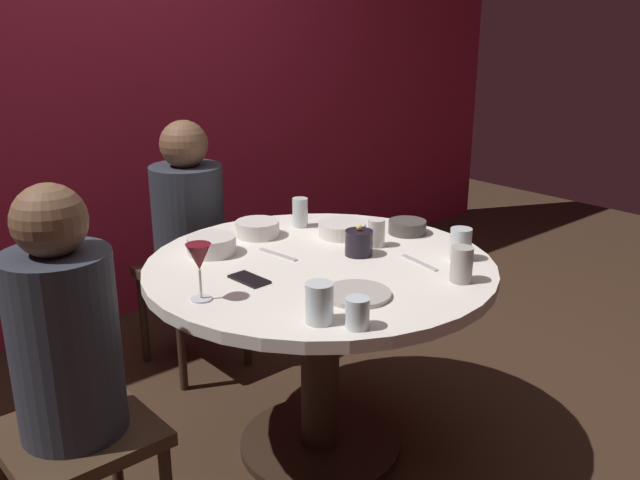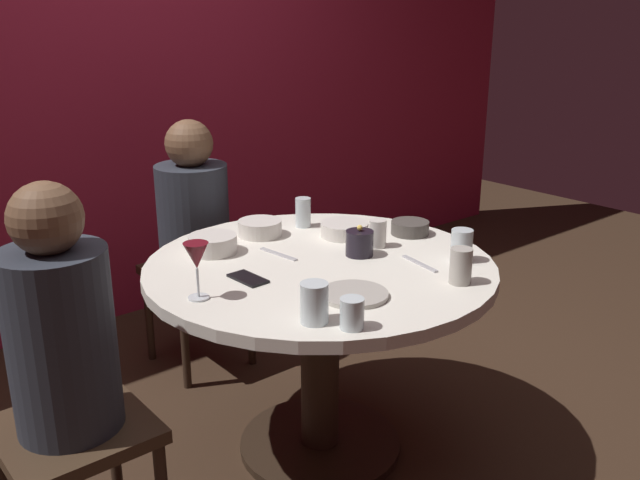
% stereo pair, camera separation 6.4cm
% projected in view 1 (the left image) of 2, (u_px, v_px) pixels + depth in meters
% --- Properties ---
extents(ground_plane, '(8.00, 8.00, 0.00)m').
position_uv_depth(ground_plane, '(320.00, 446.00, 2.60)').
color(ground_plane, '#382619').
extents(back_wall, '(6.00, 0.10, 2.60)m').
position_uv_depth(back_wall, '(99.00, 68.00, 3.36)').
color(back_wall, maroon).
rests_on(back_wall, ground).
extents(dining_table, '(1.20, 1.20, 0.74)m').
position_uv_depth(dining_table, '(320.00, 308.00, 2.42)').
color(dining_table, silver).
rests_on(dining_table, ground).
extents(seated_diner_left, '(0.40, 0.40, 1.16)m').
position_uv_depth(seated_diner_left, '(66.00, 348.00, 1.81)').
color(seated_diner_left, '#3F2D1E').
rests_on(seated_diner_left, ground).
extents(seated_diner_back, '(0.40, 0.40, 1.13)m').
position_uv_depth(seated_diner_back, '(188.00, 218.00, 3.00)').
color(seated_diner_back, '#3F2D1E').
rests_on(seated_diner_back, ground).
extents(candle_holder, '(0.10, 0.10, 0.11)m').
position_uv_depth(candle_holder, '(359.00, 243.00, 2.42)').
color(candle_holder, black).
rests_on(candle_holder, dining_table).
extents(wine_glass, '(0.08, 0.08, 0.18)m').
position_uv_depth(wine_glass, '(199.00, 259.00, 2.01)').
color(wine_glass, silver).
rests_on(wine_glass, dining_table).
extents(dinner_plate, '(0.21, 0.21, 0.01)m').
position_uv_depth(dinner_plate, '(357.00, 294.00, 2.08)').
color(dinner_plate, '#B2ADA3').
rests_on(dinner_plate, dining_table).
extents(cell_phone, '(0.08, 0.14, 0.01)m').
position_uv_depth(cell_phone, '(249.00, 279.00, 2.20)').
color(cell_phone, black).
rests_on(cell_phone, dining_table).
extents(bowl_serving_large, '(0.18, 0.18, 0.05)m').
position_uv_depth(bowl_serving_large, '(342.00, 229.00, 2.63)').
color(bowl_serving_large, silver).
rests_on(bowl_serving_large, dining_table).
extents(bowl_salad_center, '(0.17, 0.17, 0.06)m').
position_uv_depth(bowl_salad_center, '(258.00, 229.00, 2.63)').
color(bowl_salad_center, silver).
rests_on(bowl_salad_center, dining_table).
extents(bowl_small_white, '(0.17, 0.17, 0.06)m').
position_uv_depth(bowl_small_white, '(212.00, 245.00, 2.44)').
color(bowl_small_white, silver).
rests_on(bowl_small_white, dining_table).
extents(bowl_sauce_side, '(0.15, 0.15, 0.05)m').
position_uv_depth(bowl_sauce_side, '(407.00, 227.00, 2.66)').
color(bowl_sauce_side, '#4C4742').
rests_on(bowl_sauce_side, dining_table).
extents(cup_near_candle, '(0.08, 0.08, 0.12)m').
position_uv_depth(cup_near_candle, '(319.00, 303.00, 1.89)').
color(cup_near_candle, silver).
rests_on(cup_near_candle, dining_table).
extents(cup_by_left_diner, '(0.06, 0.06, 0.12)m').
position_uv_depth(cup_by_left_diner, '(300.00, 213.00, 2.73)').
color(cup_by_left_diner, silver).
rests_on(cup_by_left_diner, dining_table).
extents(cup_by_right_diner, '(0.07, 0.07, 0.11)m').
position_uv_depth(cup_by_right_diner, '(461.00, 244.00, 2.37)').
color(cup_by_right_diner, silver).
rests_on(cup_by_right_diner, dining_table).
extents(cup_center_front, '(0.07, 0.07, 0.12)m').
position_uv_depth(cup_center_front, '(462.00, 264.00, 2.17)').
color(cup_center_front, '#B2ADA3').
rests_on(cup_center_front, dining_table).
extents(cup_far_edge, '(0.07, 0.07, 0.09)m').
position_uv_depth(cup_far_edge, '(357.00, 313.00, 1.86)').
color(cup_far_edge, silver).
rests_on(cup_far_edge, dining_table).
extents(cup_beside_wine, '(0.06, 0.06, 0.10)m').
position_uv_depth(cup_beside_wine, '(376.00, 233.00, 2.51)').
color(cup_beside_wine, silver).
rests_on(cup_beside_wine, dining_table).
extents(fork_near_plate, '(0.04, 0.18, 0.01)m').
position_uv_depth(fork_near_plate, '(278.00, 254.00, 2.43)').
color(fork_near_plate, '#B7B7BC').
rests_on(fork_near_plate, dining_table).
extents(knife_near_plate, '(0.05, 0.18, 0.01)m').
position_uv_depth(knife_near_plate, '(419.00, 263.00, 2.35)').
color(knife_near_plate, '#B7B7BC').
rests_on(knife_near_plate, dining_table).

